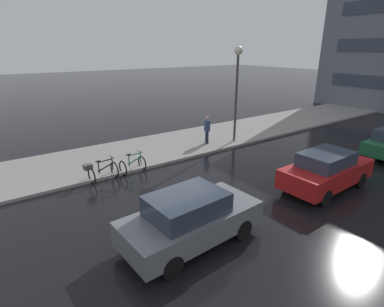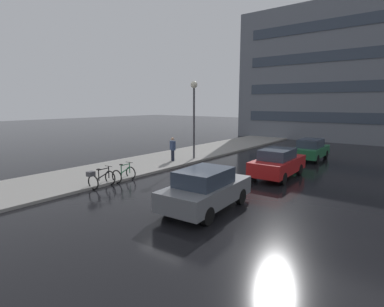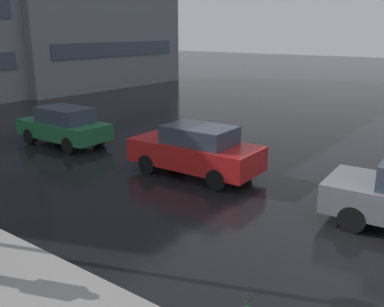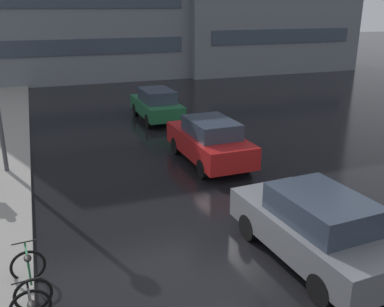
{
  "view_description": "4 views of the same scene",
  "coord_description": "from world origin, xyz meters",
  "px_view_note": "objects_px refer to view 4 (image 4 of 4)",
  "views": [
    {
      "loc": [
        8.55,
        -5.06,
        5.55
      ],
      "look_at": [
        -1.95,
        2.36,
        0.99
      ],
      "focal_mm": 28.0,
      "sensor_mm": 36.0,
      "label": 1
    },
    {
      "loc": [
        8.71,
        -9.88,
        4.09
      ],
      "look_at": [
        -0.97,
        2.62,
        1.45
      ],
      "focal_mm": 28.0,
      "sensor_mm": 36.0,
      "label": 2
    },
    {
      "loc": [
        -8.17,
        -1.8,
        4.53
      ],
      "look_at": [
        0.84,
        4.85,
        1.29
      ],
      "focal_mm": 40.0,
      "sensor_mm": 36.0,
      "label": 3
    },
    {
      "loc": [
        -3.12,
        -7.53,
        5.39
      ],
      "look_at": [
        0.55,
        2.46,
        1.7
      ],
      "focal_mm": 40.0,
      "sensor_mm": 36.0,
      "label": 4
    }
  ],
  "objects_px": {
    "bicycle_second": "(30,278)",
    "car_red": "(210,141)",
    "car_grey": "(316,227)",
    "car_green": "(157,104)"
  },
  "relations": [
    {
      "from": "bicycle_second",
      "to": "car_red",
      "type": "xyz_separation_m",
      "value": [
        6.14,
        5.77,
        0.43
      ]
    },
    {
      "from": "car_grey",
      "to": "car_red",
      "type": "height_order",
      "value": "car_grey"
    },
    {
      "from": "bicycle_second",
      "to": "car_grey",
      "type": "xyz_separation_m",
      "value": [
        5.92,
        -0.85,
        0.43
      ]
    },
    {
      "from": "car_grey",
      "to": "car_red",
      "type": "distance_m",
      "value": 6.62
    },
    {
      "from": "car_grey",
      "to": "car_green",
      "type": "bearing_deg",
      "value": 89.57
    },
    {
      "from": "car_red",
      "to": "bicycle_second",
      "type": "bearing_deg",
      "value": -136.8
    },
    {
      "from": "car_grey",
      "to": "car_red",
      "type": "relative_size",
      "value": 1.01
    },
    {
      "from": "car_grey",
      "to": "bicycle_second",
      "type": "bearing_deg",
      "value": 171.8
    },
    {
      "from": "car_grey",
      "to": "car_red",
      "type": "xyz_separation_m",
      "value": [
        0.23,
        6.62,
        0.0
      ]
    },
    {
      "from": "car_green",
      "to": "car_red",
      "type": "bearing_deg",
      "value": -88.89
    }
  ]
}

